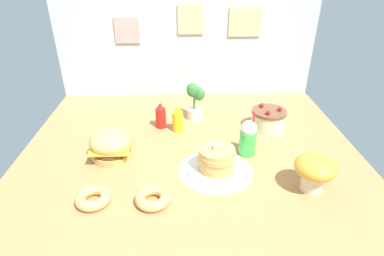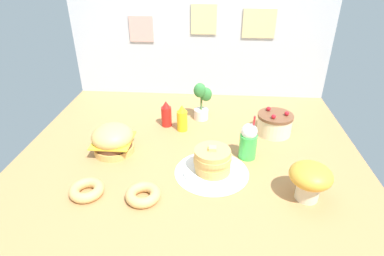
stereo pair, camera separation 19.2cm
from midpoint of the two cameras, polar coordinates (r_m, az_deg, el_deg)
name	(u,v)px [view 2 (the right image)]	position (r m, az deg, el deg)	size (l,w,h in m)	color
ground_plane	(188,166)	(1.90, 2.24, -6.94)	(2.13, 2.19, 0.02)	#B27F4C
back_wall	(200,41)	(2.70, 3.54, 15.43)	(2.13, 0.04, 0.94)	silver
doily_mat	(212,172)	(1.84, 6.58, -7.99)	(0.43, 0.43, 0.00)	white
burger	(113,140)	(2.00, -11.43, -2.14)	(0.26, 0.26, 0.18)	#DBA859
pancake_stack	(212,162)	(1.80, 6.77, -6.27)	(0.33, 0.33, 0.17)	white
layer_cake	(275,124)	(2.27, 17.02, 0.68)	(0.24, 0.24, 0.18)	beige
ketchup_bottle	(166,114)	(2.27, -2.23, 2.40)	(0.07, 0.07, 0.19)	red
mustard_bottle	(182,119)	(2.21, 0.70, 1.63)	(0.07, 0.07, 0.19)	yellow
cream_soda_cup	(248,141)	(1.95, 12.93, -2.42)	(0.11, 0.11, 0.29)	green
donut_pink_glaze	(87,190)	(1.72, -15.43, -10.82)	(0.18, 0.18, 0.05)	tan
donut_chocolate	(143,194)	(1.65, -5.47, -11.96)	(0.18, 0.18, 0.05)	tan
potted_plant	(202,100)	(2.34, 4.11, 5.06)	(0.13, 0.12, 0.29)	white
mushroom_stool	(310,178)	(1.72, 23.61, -8.45)	(0.21, 0.21, 0.20)	beige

